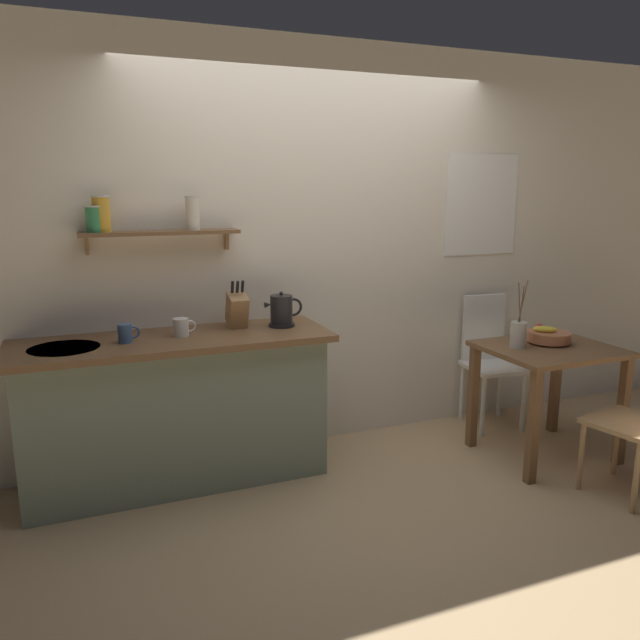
{
  "coord_description": "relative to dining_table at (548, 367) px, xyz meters",
  "views": [
    {
      "loc": [
        -1.53,
        -3.28,
        1.77
      ],
      "look_at": [
        -0.1,
        0.25,
        0.95
      ],
      "focal_mm": 34.92,
      "sensor_mm": 36.0,
      "label": 1
    }
  ],
  "objects": [
    {
      "name": "knife_block",
      "position": [
        -1.92,
        0.62,
        0.42
      ],
      "size": [
        0.11,
        0.19,
        0.3
      ],
      "color": "tan",
      "rests_on": "kitchen_counter"
    },
    {
      "name": "dining_chair_far",
      "position": [
        0.01,
        0.63,
        -0.07
      ],
      "size": [
        0.43,
        0.44,
        0.97
      ],
      "color": "white",
      "rests_on": "ground_plane"
    },
    {
      "name": "back_wall",
      "position": [
        -1.12,
        0.86,
        0.74
      ],
      "size": [
        6.8,
        0.11,
        2.7
      ],
      "color": "silver",
      "rests_on": "ground_plane"
    },
    {
      "name": "fruit_bowl",
      "position": [
        0.05,
        0.08,
        0.19
      ],
      "size": [
        0.28,
        0.28,
        0.13
      ],
      "color": "#BC704C",
      "rests_on": "dining_table"
    },
    {
      "name": "kitchen_counter",
      "position": [
        -2.33,
        0.53,
        -0.15
      ],
      "size": [
        1.83,
        0.63,
        0.91
      ],
      "color": "gray",
      "rests_on": "ground_plane"
    },
    {
      "name": "coffee_mug_by_sink",
      "position": [
        -2.59,
        0.49,
        0.35
      ],
      "size": [
        0.12,
        0.08,
        0.11
      ],
      "color": "#3D5B89",
      "rests_on": "kitchen_counter"
    },
    {
      "name": "ground_plane",
      "position": [
        -1.33,
        0.21,
        -0.61
      ],
      "size": [
        14.0,
        14.0,
        0.0
      ],
      "primitive_type": "plane",
      "color": "tan"
    },
    {
      "name": "electric_kettle",
      "position": [
        -1.65,
        0.55,
        0.4
      ],
      "size": [
        0.25,
        0.16,
        0.22
      ],
      "color": "black",
      "rests_on": "kitchen_counter"
    },
    {
      "name": "coffee_mug_spare",
      "position": [
        -2.28,
        0.53,
        0.35
      ],
      "size": [
        0.14,
        0.09,
        0.11
      ],
      "color": "white",
      "rests_on": "kitchen_counter"
    },
    {
      "name": "dining_table",
      "position": [
        0.0,
        0.0,
        0.0
      ],
      "size": [
        0.82,
        0.7,
        0.75
      ],
      "color": "brown",
      "rests_on": "ground_plane"
    },
    {
      "name": "twig_vase",
      "position": [
        -0.21,
        0.07,
        0.23
      ],
      "size": [
        0.1,
        0.1,
        0.44
      ],
      "color": "#B7B2A8",
      "rests_on": "dining_table"
    },
    {
      "name": "wall_shelf",
      "position": [
        -2.45,
        0.71,
        0.95
      ],
      "size": [
        0.92,
        0.2,
        0.34
      ],
      "color": "brown"
    }
  ]
}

